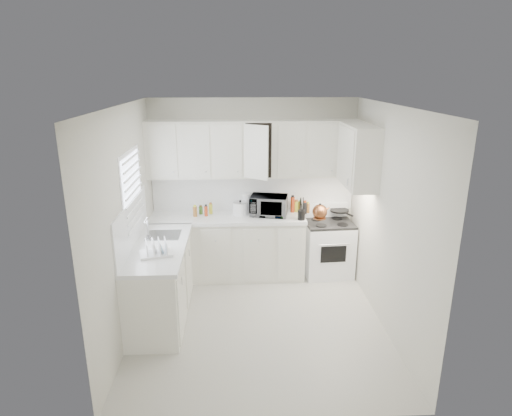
{
  "coord_description": "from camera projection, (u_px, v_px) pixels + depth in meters",
  "views": [
    {
      "loc": [
        -0.25,
        -4.7,
        2.93
      ],
      "look_at": [
        0.0,
        0.7,
        1.25
      ],
      "focal_mm": 30.6,
      "sensor_mm": 36.0,
      "label": 1
    }
  ],
  "objects": [
    {
      "name": "lower_cabinets_left",
      "position": [
        161.0,
        283.0,
        5.37
      ],
      "size": [
        0.6,
        1.6,
        0.9
      ],
      "primitive_type": null,
      "color": "beige",
      "rests_on": "floor"
    },
    {
      "name": "frying_pan",
      "position": [
        339.0,
        210.0,
        6.53
      ],
      "size": [
        0.45,
        0.55,
        0.04
      ],
      "primitive_type": null,
      "rotation": [
        0.0,
        0.0,
        0.42
      ],
      "color": "black",
      "rests_on": "stove"
    },
    {
      "name": "window_blinds",
      "position": [
        133.0,
        194.0,
        5.18
      ],
      "size": [
        0.06,
        0.96,
        1.06
      ],
      "primitive_type": null,
      "color": "white",
      "rests_on": "wall_left"
    },
    {
      "name": "tea_kettle",
      "position": [
        320.0,
        211.0,
        6.18
      ],
      "size": [
        0.28,
        0.24,
        0.24
      ],
      "primitive_type": null,
      "rotation": [
        0.0,
        0.0,
        -0.05
      ],
      "color": "brown",
      "rests_on": "stove"
    },
    {
      "name": "sauce_right_2",
      "position": [
        300.0,
        205.0,
        6.48
      ],
      "size": [
        0.06,
        0.06,
        0.19
      ],
      "primitive_type": "cylinder",
      "color": "#504217",
      "rests_on": "countertop_back"
    },
    {
      "name": "spice_left_1",
      "position": [
        201.0,
        211.0,
        6.3
      ],
      "size": [
        0.06,
        0.06,
        0.13
      ],
      "primitive_type": "cylinder",
      "color": "#427727",
      "rests_on": "countertop_back"
    },
    {
      "name": "wall_left",
      "position": [
        126.0,
        224.0,
        4.92
      ],
      "size": [
        0.0,
        3.2,
        3.2
      ],
      "primitive_type": "plane",
      "rotation": [
        1.57,
        0.0,
        1.57
      ],
      "color": "beige",
      "rests_on": "ground"
    },
    {
      "name": "upper_cabinets_back",
      "position": [
        254.0,
        176.0,
        6.29
      ],
      "size": [
        3.0,
        0.33,
        0.8
      ],
      "primitive_type": null,
      "color": "beige",
      "rests_on": "wall_back"
    },
    {
      "name": "countertop_left",
      "position": [
        159.0,
        248.0,
        5.23
      ],
      "size": [
        0.64,
        1.62,
        0.05
      ],
      "primitive_type": "cube",
      "color": "silver",
      "rests_on": "lower_cabinets_left"
    },
    {
      "name": "sauce_right_0",
      "position": [
        293.0,
        205.0,
        6.48
      ],
      "size": [
        0.06,
        0.06,
        0.19
      ],
      "primitive_type": "cylinder",
      "color": "#B93B18",
      "rests_on": "countertop_back"
    },
    {
      "name": "utensil_crock",
      "position": [
        302.0,
        208.0,
        6.09
      ],
      "size": [
        0.14,
        0.14,
        0.34
      ],
      "primitive_type": null,
      "rotation": [
        0.0,
        0.0,
        0.28
      ],
      "color": "black",
      "rests_on": "countertop_back"
    },
    {
      "name": "paper_towel",
      "position": [
        246.0,
        203.0,
        6.47
      ],
      "size": [
        0.12,
        0.12,
        0.27
      ],
      "primitive_type": "cylinder",
      "color": "white",
      "rests_on": "countertop_back"
    },
    {
      "name": "spice_left_0",
      "position": [
        196.0,
        210.0,
        6.38
      ],
      "size": [
        0.06,
        0.06,
        0.13
      ],
      "primitive_type": "cylinder",
      "color": "#9D632B",
      "rests_on": "countertop_back"
    },
    {
      "name": "floor",
      "position": [
        259.0,
        322.0,
        5.37
      ],
      "size": [
        3.2,
        3.2,
        0.0
      ],
      "primitive_type": "plane",
      "color": "#B8B5A8",
      "rests_on": "ground"
    },
    {
      "name": "sink",
      "position": [
        163.0,
        226.0,
        5.52
      ],
      "size": [
        0.42,
        0.38,
        0.3
      ],
      "primitive_type": null,
      "color": "gray",
      "rests_on": "countertop_left"
    },
    {
      "name": "stove",
      "position": [
        328.0,
        241.0,
        6.49
      ],
      "size": [
        0.73,
        0.61,
        1.06
      ],
      "primitive_type": null,
      "rotation": [
        0.0,
        0.0,
        0.07
      ],
      "color": "white",
      "rests_on": "floor"
    },
    {
      "name": "wall_back",
      "position": [
        253.0,
        187.0,
        6.51
      ],
      "size": [
        3.0,
        0.0,
        3.0
      ],
      "primitive_type": "plane",
      "rotation": [
        1.57,
        0.0,
        0.0
      ],
      "color": "beige",
      "rests_on": "ground"
    },
    {
      "name": "backsplash_back",
      "position": [
        253.0,
        192.0,
        6.52
      ],
      "size": [
        2.98,
        0.02,
        0.55
      ],
      "primitive_type": "cube",
      "color": "silver",
      "rests_on": "wall_back"
    },
    {
      "name": "spice_left_2",
      "position": [
        206.0,
        209.0,
        6.39
      ],
      "size": [
        0.06,
        0.06,
        0.13
      ],
      "primitive_type": "cylinder",
      "color": "#B93B18",
      "rests_on": "countertop_back"
    },
    {
      "name": "countertop_back",
      "position": [
        227.0,
        218.0,
        6.31
      ],
      "size": [
        2.24,
        0.64,
        0.05
      ],
      "primitive_type": "cube",
      "color": "silver",
      "rests_on": "lower_cabinets_back"
    },
    {
      "name": "dish_rack",
      "position": [
        155.0,
        247.0,
        4.94
      ],
      "size": [
        0.41,
        0.35,
        0.2
      ],
      "primitive_type": null,
      "rotation": [
        0.0,
        0.0,
        0.27
      ],
      "color": "white",
      "rests_on": "countertop_left"
    },
    {
      "name": "wall_front",
      "position": [
        269.0,
        288.0,
        3.46
      ],
      "size": [
        3.0,
        0.0,
        3.0
      ],
      "primitive_type": "plane",
      "rotation": [
        -1.57,
        0.0,
        0.0
      ],
      "color": "beige",
      "rests_on": "ground"
    },
    {
      "name": "microwave",
      "position": [
        269.0,
        203.0,
        6.3
      ],
      "size": [
        0.57,
        0.38,
        0.35
      ],
      "primitive_type": "imported",
      "rotation": [
        0.0,
        0.0,
        -0.2
      ],
      "color": "gray",
      "rests_on": "countertop_back"
    },
    {
      "name": "sauce_right_1",
      "position": [
        297.0,
        207.0,
        6.42
      ],
      "size": [
        0.06,
        0.06,
        0.19
      ],
      "primitive_type": "cylinder",
      "color": "yellow",
      "rests_on": "countertop_back"
    },
    {
      "name": "sauce_right_4",
      "position": [
        307.0,
        205.0,
        6.49
      ],
      "size": [
        0.06,
        0.06,
        0.19
      ],
      "primitive_type": "cylinder",
      "color": "#9D632B",
      "rests_on": "countertop_back"
    },
    {
      "name": "rice_cooker",
      "position": [
        240.0,
        207.0,
        6.35
      ],
      "size": [
        0.25,
        0.25,
        0.21
      ],
      "primitive_type": null,
      "rotation": [
        0.0,
        0.0,
        -0.17
      ],
      "color": "white",
      "rests_on": "countertop_back"
    },
    {
      "name": "spice_left_3",
      "position": [
        211.0,
        211.0,
        6.31
      ],
      "size": [
        0.06,
        0.06,
        0.13
      ],
      "primitive_type": "cylinder",
      "color": "yellow",
      "rests_on": "countertop_back"
    },
    {
      "name": "sauce_right_3",
      "position": [
        304.0,
        207.0,
        6.43
      ],
      "size": [
        0.06,
        0.06,
        0.19
      ],
      "primitive_type": "cylinder",
      "color": "black",
      "rests_on": "countertop_back"
    },
    {
      "name": "upper_cabinets_right",
      "position": [
        356.0,
        186.0,
        5.76
      ],
      "size": [
        0.33,
        0.9,
        0.8
      ],
      "primitive_type": null,
      "color": "beige",
      "rests_on": "wall_right"
    },
    {
      "name": "backsplash_left",
      "position": [
        132.0,
        224.0,
        5.13
      ],
      "size": [
        0.02,
        1.6,
        0.55
      ],
      "primitive_type": "cube",
      "color": "silver",
      "rests_on": "wall_left"
    },
    {
      "name": "lower_cabinets_back",
      "position": [
        228.0,
        248.0,
        6.46
      ],
      "size": [
        2.22,
        0.6,
        0.9
      ],
      "primitive_type": null,
      "color": "beige",
      "rests_on": "floor"
    },
    {
      "name": "ceiling",
      "position": [
        259.0,
        106.0,
        4.6
      ],
      "size": [
        3.2,
        3.2,
        0.0
      ],
      "primitive_type": "plane",
      "rotation": [
        3.14,
        0.0,
        0.0
      ],
      "color": "white",
      "rests_on": "ground"
    },
    {
      "name": "wall_right",
      "position": [
        388.0,
        220.0,
        5.05
      ],
      "size": [
        0.0,
        3.2,
        3.2
      ],
      "primitive_type": "plane",
      "rotation": [
        1.57,
        0.0,
        -1.57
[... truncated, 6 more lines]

